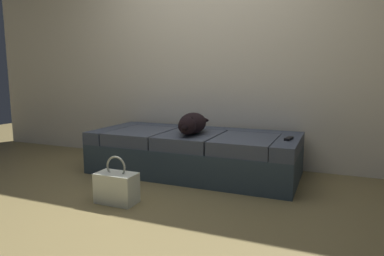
% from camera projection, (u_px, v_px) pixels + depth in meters
% --- Properties ---
extents(ground_plane, '(10.00, 10.00, 0.00)m').
position_uv_depth(ground_plane, '(141.00, 209.00, 2.57)').
color(ground_plane, olive).
extents(back_wall, '(6.40, 0.10, 2.80)m').
position_uv_depth(back_wall, '(213.00, 39.00, 3.82)').
color(back_wall, beige).
rests_on(back_wall, ground).
extents(couch, '(2.07, 0.90, 0.43)m').
position_uv_depth(couch, '(194.00, 153.00, 3.49)').
color(couch, '#32424C').
rests_on(couch, ground).
extents(dog_dark, '(0.32, 0.60, 0.21)m').
position_uv_depth(dog_dark, '(192.00, 124.00, 3.33)').
color(dog_dark, black).
rests_on(dog_dark, couch).
extents(tv_remote, '(0.07, 0.16, 0.02)m').
position_uv_depth(tv_remote, '(289.00, 139.00, 3.05)').
color(tv_remote, black).
rests_on(tv_remote, couch).
extents(handbag, '(0.32, 0.18, 0.38)m').
position_uv_depth(handbag, '(117.00, 187.00, 2.68)').
color(handbag, silver).
rests_on(handbag, ground).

